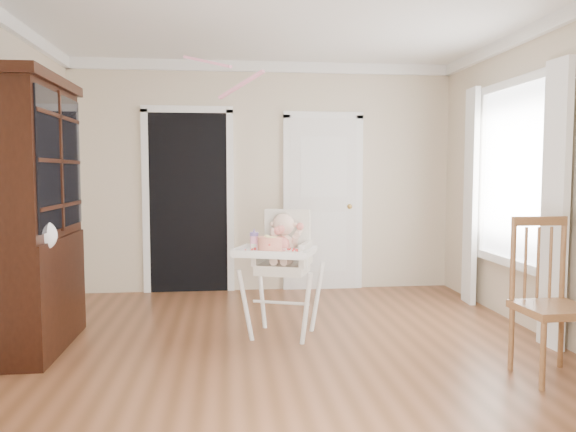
{
  "coord_description": "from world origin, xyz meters",
  "views": [
    {
      "loc": [
        -0.44,
        -4.18,
        1.41
      ],
      "look_at": [
        0.06,
        0.46,
        1.05
      ],
      "focal_mm": 35.0,
      "sensor_mm": 36.0,
      "label": 1
    }
  ],
  "objects": [
    {
      "name": "floor",
      "position": [
        0.0,
        0.0,
        0.0
      ],
      "size": [
        5.0,
        5.0,
        0.0
      ],
      "primitive_type": "plane",
      "color": "brown",
      "rests_on": "ground"
    },
    {
      "name": "wall_back",
      "position": [
        0.0,
        2.5,
        1.35
      ],
      "size": [
        4.5,
        0.0,
        4.5
      ],
      "primitive_type": "plane",
      "rotation": [
        1.57,
        0.0,
        0.0
      ],
      "color": "beige",
      "rests_on": "floor"
    },
    {
      "name": "wall_right",
      "position": [
        2.25,
        0.0,
        1.35
      ],
      "size": [
        0.0,
        5.0,
        5.0
      ],
      "primitive_type": "plane",
      "rotation": [
        1.57,
        0.0,
        -1.57
      ],
      "color": "beige",
      "rests_on": "floor"
    },
    {
      "name": "crown_molding",
      "position": [
        0.0,
        0.0,
        2.64
      ],
      "size": [
        4.5,
        5.0,
        0.12
      ],
      "primitive_type": null,
      "color": "white",
      "rests_on": "ceiling"
    },
    {
      "name": "doorway",
      "position": [
        -0.9,
        2.48,
        1.11
      ],
      "size": [
        1.06,
        0.05,
        2.22
      ],
      "color": "black",
      "rests_on": "wall_back"
    },
    {
      "name": "closet_door",
      "position": [
        0.7,
        2.48,
        1.02
      ],
      "size": [
        0.96,
        0.09,
        2.13
      ],
      "color": "white",
      "rests_on": "wall_back"
    },
    {
      "name": "window_right",
      "position": [
        2.18,
        0.8,
        1.29
      ],
      "size": [
        0.13,
        1.84,
        2.3
      ],
      "color": "white",
      "rests_on": "wall_right"
    },
    {
      "name": "high_chair",
      "position": [
        0.02,
        0.56,
        0.68
      ],
      "size": [
        0.85,
        0.95,
        1.11
      ],
      "rotation": [
        0.0,
        0.0,
        -0.35
      ],
      "color": "white",
      "rests_on": "floor"
    },
    {
      "name": "baby",
      "position": [
        0.03,
        0.58,
        0.83
      ],
      "size": [
        0.29,
        0.29,
        0.45
      ],
      "rotation": [
        0.0,
        0.0,
        -0.35
      ],
      "color": "beige",
      "rests_on": "high_chair"
    },
    {
      "name": "cake",
      "position": [
        -0.1,
        0.32,
        0.83
      ],
      "size": [
        0.26,
        0.26,
        0.12
      ],
      "color": "silver",
      "rests_on": "high_chair"
    },
    {
      "name": "sippy_cup",
      "position": [
        -0.22,
        0.5,
        0.84
      ],
      "size": [
        0.07,
        0.07,
        0.17
      ],
      "rotation": [
        0.0,
        0.0,
        -0.35
      ],
      "color": "pink",
      "rests_on": "high_chair"
    },
    {
      "name": "china_cabinet",
      "position": [
        -1.99,
        0.42,
        1.08
      ],
      "size": [
        0.57,
        1.28,
        2.16
      ],
      "color": "black",
      "rests_on": "floor"
    },
    {
      "name": "dining_chair",
      "position": [
        1.76,
        -0.6,
        0.51
      ],
      "size": [
        0.46,
        0.46,
        1.1
      ],
      "rotation": [
        0.0,
        0.0,
        0.03
      ],
      "color": "brown",
      "rests_on": "floor"
    },
    {
      "name": "streamer",
      "position": [
        -0.59,
        0.18,
        2.25
      ],
      "size": [
        0.38,
        0.35,
        0.15
      ],
      "primitive_type": null,
      "rotation": [
        0.26,
        0.0,
        0.82
      ],
      "color": "pink",
      "rests_on": "ceiling"
    }
  ]
}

